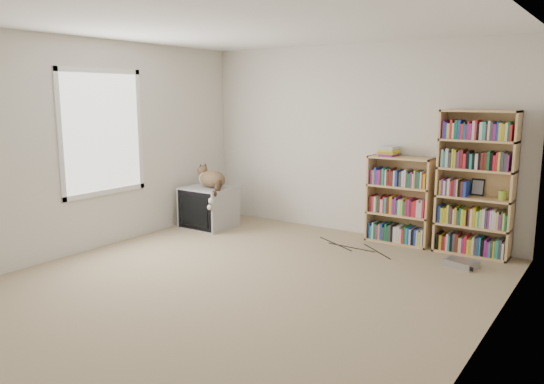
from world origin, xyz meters
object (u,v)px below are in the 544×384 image
Objects in this scene: cat at (212,182)px; dvd_player at (461,263)px; crt_tv at (209,207)px; bookcase_tall at (476,187)px; bookcase_short at (400,203)px.

dvd_player is (3.35, 0.23, -0.63)m from cat.
crt_tv is 0.40× the size of bookcase_tall.
bookcase_short reaches higher than dvd_player.
bookcase_tall is at bearing -0.05° from bookcase_short.
bookcase_short is 1.18m from dvd_player.
bookcase_short is at bearing 27.88° from cat.
crt_tv is 2.09× the size of dvd_player.
dvd_player is (0.93, -0.56, -0.47)m from bookcase_short.
crt_tv is at bearing -163.37° from bookcase_short.
crt_tv is 0.61× the size of bookcase_short.
cat is 0.57× the size of bookcase_short.
bookcase_short is at bearing 17.07° from crt_tv.
bookcase_tall is at bearing 23.21° from cat.
cat reaches higher than dvd_player.
bookcase_tall is (3.41, 0.75, 0.52)m from crt_tv.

